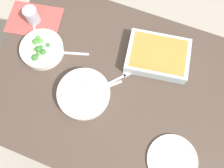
{
  "coord_description": "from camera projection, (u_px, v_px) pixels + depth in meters",
  "views": [
    {
      "loc": [
        0.13,
        -0.33,
        1.79
      ],
      "look_at": [
        0.0,
        0.0,
        0.74
      ],
      "focal_mm": 36.95,
      "sensor_mm": 36.0,
      "label": 1
    }
  ],
  "objects": [
    {
      "name": "spoon_by_broccoli",
      "position": [
        67.0,
        53.0,
        1.16
      ],
      "size": [
        0.17,
        0.07,
        0.01
      ],
      "color": "silver",
      "rests_on": "dining_table"
    },
    {
      "name": "stew_bowl",
      "position": [
        84.0,
        94.0,
        1.06
      ],
      "size": [
        0.25,
        0.25,
        0.06
      ],
      "color": "white",
      "rests_on": "dining_table"
    },
    {
      "name": "spoon_by_stew",
      "position": [
        100.0,
        90.0,
        1.1
      ],
      "size": [
        0.14,
        0.13,
        0.01
      ],
      "color": "silver",
      "rests_on": "dining_table"
    },
    {
      "name": "side_plate",
      "position": [
        172.0,
        160.0,
        1.0
      ],
      "size": [
        0.22,
        0.22,
        0.01
      ],
      "primitive_type": "cylinder",
      "color": "white",
      "rests_on": "dining_table"
    },
    {
      "name": "broccoli_bowl",
      "position": [
        42.0,
        49.0,
        1.14
      ],
      "size": [
        0.21,
        0.21,
        0.07
      ],
      "color": "white",
      "rests_on": "dining_table"
    },
    {
      "name": "ground_plane",
      "position": [
        112.0,
        114.0,
        1.81
      ],
      "size": [
        6.0,
        6.0,
        0.0
      ],
      "primitive_type": "plane",
      "color": "#B2A899"
    },
    {
      "name": "spoon_spare",
      "position": [
        34.0,
        27.0,
        1.21
      ],
      "size": [
        0.1,
        0.16,
        0.01
      ],
      "color": "silver",
      "rests_on": "dining_table"
    },
    {
      "name": "dining_table",
      "position": [
        112.0,
        90.0,
        1.2
      ],
      "size": [
        1.2,
        0.9,
        0.74
      ],
      "color": "#4C3D33",
      "rests_on": "ground_plane"
    },
    {
      "name": "baking_dish",
      "position": [
        158.0,
        56.0,
        1.12
      ],
      "size": [
        0.33,
        0.26,
        0.06
      ],
      "color": "silver",
      "rests_on": "dining_table"
    },
    {
      "name": "fork_on_table",
      "position": [
        118.0,
        78.0,
        1.12
      ],
      "size": [
        0.13,
        0.15,
        0.01
      ],
      "color": "silver",
      "rests_on": "dining_table"
    },
    {
      "name": "drink_cup",
      "position": [
        32.0,
        16.0,
        1.19
      ],
      "size": [
        0.07,
        0.07,
        0.08
      ],
      "color": "#B2BCC6",
      "rests_on": "dining_table"
    },
    {
      "name": "placemat",
      "position": [
        34.0,
        20.0,
        1.23
      ],
      "size": [
        0.31,
        0.25,
        0.0
      ],
      "primitive_type": "cube",
      "rotation": [
        0.0,
        0.0,
        0.19
      ],
      "color": "#B24C47",
      "rests_on": "dining_table"
    }
  ]
}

